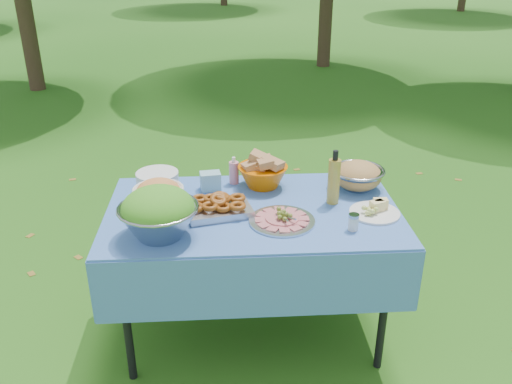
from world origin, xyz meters
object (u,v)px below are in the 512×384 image
salad_bowl (158,213)px  oil_bottle (334,177)px  bread_bowl (263,171)px  charcuterie_platter (282,215)px  pasta_bowl_steel (358,175)px  picnic_table (253,273)px  plate_stack (158,179)px

salad_bowl → oil_bottle: size_ratio=1.27×
bread_bowl → charcuterie_platter: size_ratio=0.85×
salad_bowl → bread_bowl: salad_bowl is taller
bread_bowl → pasta_bowl_steel: 0.51m
picnic_table → charcuterie_platter: size_ratio=4.59×
charcuterie_platter → oil_bottle: (0.28, 0.19, 0.11)m
picnic_table → bread_bowl: size_ratio=5.41×
picnic_table → salad_bowl: (-0.44, -0.24, 0.50)m
oil_bottle → pasta_bowl_steel: bearing=45.7°
salad_bowl → plate_stack: bearing=96.7°
plate_stack → oil_bottle: size_ratio=0.81×
bread_bowl → pasta_bowl_steel: (0.51, -0.05, -0.02)m
charcuterie_platter → oil_bottle: oil_bottle is taller
pasta_bowl_steel → charcuterie_platter: bearing=-141.0°
picnic_table → charcuterie_platter: bearing=-47.0°
charcuterie_platter → pasta_bowl_steel: bearing=39.0°
bread_bowl → pasta_bowl_steel: size_ratio=0.96×
charcuterie_platter → picnic_table: bearing=133.0°
picnic_table → pasta_bowl_steel: size_ratio=5.19×
picnic_table → salad_bowl: 0.71m
oil_bottle → bread_bowl: bearing=146.6°
bread_bowl → pasta_bowl_steel: bread_bowl is taller
bread_bowl → charcuterie_platter: bearing=-81.7°
pasta_bowl_steel → oil_bottle: size_ratio=0.99×
salad_bowl → pasta_bowl_steel: bearing=24.4°
picnic_table → charcuterie_platter: 0.46m
salad_bowl → charcuterie_platter: salad_bowl is taller
plate_stack → charcuterie_platter: plate_stack is taller
oil_bottle → plate_stack: bearing=164.4°
salad_bowl → plate_stack: size_ratio=1.57×
plate_stack → charcuterie_platter: 0.77m
plate_stack → pasta_bowl_steel: 1.08m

